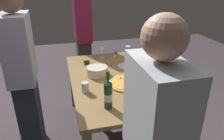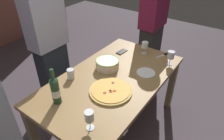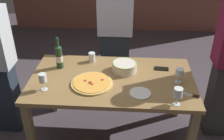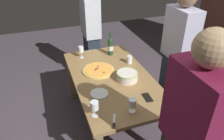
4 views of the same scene
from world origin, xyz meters
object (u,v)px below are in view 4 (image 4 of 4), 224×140
wine_bottle (110,46)px  cup_amber (129,60)px  wine_glass_far_left (81,50)px  person_host (177,55)px  side_plate (99,93)px  cell_phone (147,97)px  dining_table (112,83)px  wine_glass_by_bottle (133,103)px  person_guest_right (91,34)px  wine_glass_near_pizza (95,106)px  pizza_knife (114,123)px  pizza (98,70)px  serving_bowl (127,76)px

wine_bottle → cup_amber: (0.32, 0.15, -0.08)m
wine_glass_far_left → person_host: (0.59, 1.13, 0.01)m
side_plate → cell_phone: (0.23, 0.45, 0.00)m
dining_table → wine_glass_by_bottle: (0.63, -0.03, 0.19)m
cell_phone → person_host: 0.87m
cup_amber → side_plate: cup_amber is taller
cell_phone → person_guest_right: bearing=-81.2°
wine_bottle → wine_glass_near_pizza: 1.25m
cup_amber → pizza_knife: size_ratio=0.58×
pizza → cell_phone: 0.76m
wine_glass_far_left → wine_glass_by_bottle: bearing=9.5°
cup_amber → cell_phone: 0.75m
pizza → serving_bowl: 0.40m
wine_glass_near_pizza → person_host: (-0.59, 1.27, 0.01)m
serving_bowl → wine_bottle: wine_bottle is taller
wine_bottle → cell_phone: wine_bottle is taller
dining_table → pizza: pizza is taller
pizza → wine_glass_far_left: size_ratio=2.37×
person_guest_right → serving_bowl: bearing=6.5°
cup_amber → person_guest_right: bearing=-165.0°
cup_amber → wine_glass_by_bottle: bearing=-22.0°
dining_table → wine_glass_far_left: 0.68m
side_plate → person_host: 1.18m
person_host → person_guest_right: bearing=-56.3°
wine_bottle → pizza_knife: wine_bottle is taller
serving_bowl → wine_glass_near_pizza: bearing=-48.7°
serving_bowl → wine_bottle: 0.68m
serving_bowl → wine_glass_far_left: size_ratio=1.51×
serving_bowl → cup_amber: cup_amber is taller
person_host → pizza_knife: bearing=31.9°
cell_phone → pizza: bearing=-60.4°
pizza → cup_amber: bearing=97.3°
wine_glass_near_pizza → cup_amber: (-0.81, 0.70, -0.06)m
dining_table → wine_glass_far_left: (-0.61, -0.23, 0.21)m
serving_bowl → pizza_knife: size_ratio=1.43×
pizza → wine_glass_near_pizza: size_ratio=2.44×
cell_phone → dining_table: bearing=-63.2°
pizza → person_host: size_ratio=0.23×
side_plate → wine_glass_far_left: bearing=179.5°
person_host → cell_phone: bearing=35.8°
wine_glass_by_bottle → cell_phone: size_ratio=1.01×
side_plate → person_guest_right: person_guest_right is taller
dining_table → serving_bowl: (0.12, 0.14, 0.15)m
dining_table → cup_amber: 0.43m
cup_amber → person_host: person_host is taller
wine_glass_by_bottle → wine_glass_far_left: wine_glass_far_left is taller
wine_glass_by_bottle → person_guest_right: 1.85m
wine_glass_far_left → pizza_knife: 1.33m
person_host → side_plate: bearing=13.0°
serving_bowl → wine_glass_by_bottle: size_ratio=1.73×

